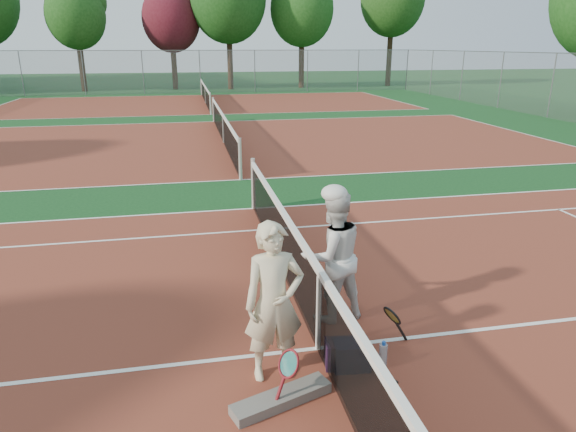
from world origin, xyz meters
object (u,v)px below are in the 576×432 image
(net_main, at_px, (319,310))
(player_a, at_px, (274,303))
(sports_bag_purple, at_px, (342,354))
(racket_red, at_px, (289,377))
(racket_black_held, at_px, (391,327))
(player_b, at_px, (333,256))
(water_bottle, at_px, (383,357))
(racket_spare, at_px, (362,363))
(sports_bag_navy, at_px, (351,355))

(net_main, height_order, player_a, player_a)
(player_a, bearing_deg, sports_bag_purple, -3.48)
(racket_red, distance_m, racket_black_held, 1.53)
(player_b, distance_m, water_bottle, 1.41)
(player_b, xyz_separation_m, racket_spare, (0.05, -1.09, -0.84))
(player_a, xyz_separation_m, water_bottle, (1.16, -0.14, -0.71))
(racket_spare, height_order, sports_bag_purple, sports_bag_purple)
(racket_red, distance_m, water_bottle, 1.15)
(player_a, height_order, racket_red, player_a)
(net_main, distance_m, racket_spare, 0.75)
(player_b, bearing_deg, racket_red, 47.73)
(sports_bag_navy, distance_m, water_bottle, 0.34)
(net_main, bearing_deg, water_bottle, -41.25)
(player_b, bearing_deg, racket_spare, 80.12)
(player_a, xyz_separation_m, sports_bag_purple, (0.75, 0.01, -0.71))
(player_a, height_order, player_b, player_a)
(player_a, bearing_deg, water_bottle, -10.64)
(racket_red, xyz_separation_m, sports_bag_navy, (0.78, 0.41, -0.12))
(sports_bag_navy, xyz_separation_m, water_bottle, (0.33, -0.09, -0.01))
(player_a, xyz_separation_m, racket_black_held, (1.42, 0.26, -0.60))
(sports_bag_navy, bearing_deg, player_a, 177.09)
(water_bottle, bearing_deg, racket_black_held, 57.56)
(net_main, xyz_separation_m, sports_bag_purple, (0.17, -0.37, -0.36))
(player_b, relative_size, water_bottle, 5.68)
(racket_red, relative_size, sports_bag_navy, 1.39)
(net_main, relative_size, racket_spare, 18.30)
(player_b, height_order, racket_red, player_b)
(racket_black_held, distance_m, racket_spare, 0.58)
(player_a, distance_m, water_bottle, 1.37)
(racket_red, xyz_separation_m, water_bottle, (1.10, 0.31, -0.12))
(racket_spare, relative_size, water_bottle, 2.00)
(racket_red, relative_size, water_bottle, 1.82)
(player_b, xyz_separation_m, sports_bag_purple, (-0.18, -1.06, -0.70))
(player_b, distance_m, sports_bag_navy, 1.31)
(sports_bag_purple, bearing_deg, racket_spare, -7.02)
(net_main, distance_m, player_b, 0.84)
(racket_black_held, height_order, water_bottle, racket_black_held)
(net_main, bearing_deg, racket_spare, -45.17)
(sports_bag_purple, bearing_deg, water_bottle, -18.85)
(sports_bag_navy, distance_m, sports_bag_purple, 0.10)
(racket_spare, distance_m, sports_bag_purple, 0.27)
(net_main, relative_size, player_b, 6.44)
(sports_bag_navy, relative_size, sports_bag_purple, 1.07)
(racket_black_held, bearing_deg, player_a, -10.27)
(net_main, relative_size, sports_bag_purple, 29.90)
(racket_spare, bearing_deg, sports_bag_purple, 51.40)
(net_main, distance_m, racket_red, 1.00)
(net_main, bearing_deg, sports_bag_purple, -65.36)
(player_a, relative_size, player_b, 1.01)
(racket_spare, relative_size, sports_bag_purple, 1.63)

